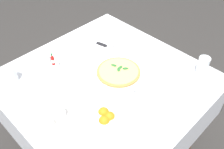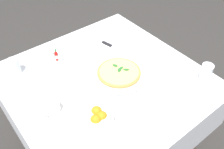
# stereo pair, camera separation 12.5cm
# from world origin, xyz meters

# --- Properties ---
(ground_plane) EXTENTS (8.00, 8.00, 0.00)m
(ground_plane) POSITION_xyz_m (0.00, 0.00, 0.00)
(ground_plane) COLOR #33302D
(dining_table) EXTENTS (1.07, 1.07, 0.73)m
(dining_table) POSITION_xyz_m (0.00, 0.00, 0.60)
(dining_table) COLOR white
(dining_table) RESTS_ON ground_plane
(pizza_plate) EXTENTS (0.34, 0.34, 0.02)m
(pizza_plate) POSITION_xyz_m (-0.03, -0.08, 0.74)
(pizza_plate) COLOR white
(pizza_plate) RESTS_ON dining_table
(pizza) EXTENTS (0.26, 0.26, 0.02)m
(pizza) POSITION_xyz_m (-0.03, -0.08, 0.76)
(pizza) COLOR #C68E47
(pizza) RESTS_ON pizza_plate
(coffee_cup_right_edge) EXTENTS (0.13, 0.13, 0.06)m
(coffee_cup_right_edge) POSITION_xyz_m (-0.03, 0.35, 0.76)
(coffee_cup_right_edge) COLOR white
(coffee_cup_right_edge) RESTS_ON dining_table
(coffee_cup_far_right) EXTENTS (0.13, 0.13, 0.07)m
(coffee_cup_far_right) POSITION_xyz_m (0.04, -0.40, 0.76)
(coffee_cup_far_right) COLOR white
(coffee_cup_far_right) RESTS_ON dining_table
(water_glass_left_edge) EXTENTS (0.07, 0.07, 0.12)m
(water_glass_left_edge) POSITION_xyz_m (-0.36, -0.44, 0.78)
(water_glass_left_edge) COLOR white
(water_glass_left_edge) RESTS_ON dining_table
(water_glass_center_back) EXTENTS (0.07, 0.07, 0.10)m
(water_glass_center_back) POSITION_xyz_m (0.37, 0.38, 0.78)
(water_glass_center_back) COLOR white
(water_glass_center_back) RESTS_ON dining_table
(napkin_folded) EXTENTS (0.23, 0.16, 0.02)m
(napkin_folded) POSITION_xyz_m (0.29, -0.19, 0.74)
(napkin_folded) COLOR white
(napkin_folded) RESTS_ON dining_table
(dinner_knife) EXTENTS (0.19, 0.06, 0.01)m
(dinner_knife) POSITION_xyz_m (0.29, -0.19, 0.76)
(dinner_knife) COLOR silver
(dinner_knife) RESTS_ON napkin_folded
(citrus_bowl) EXTENTS (0.15, 0.15, 0.07)m
(citrus_bowl) POSITION_xyz_m (-0.22, 0.21, 0.76)
(citrus_bowl) COLOR white
(citrus_bowl) RESTS_ON dining_table
(hot_sauce_bottle) EXTENTS (0.02, 0.02, 0.08)m
(hot_sauce_bottle) POSITION_xyz_m (0.33, 0.13, 0.77)
(hot_sauce_bottle) COLOR #B7140F
(hot_sauce_bottle) RESTS_ON dining_table
(salt_shaker) EXTENTS (0.03, 0.03, 0.06)m
(salt_shaker) POSITION_xyz_m (0.35, 0.14, 0.76)
(salt_shaker) COLOR white
(salt_shaker) RESTS_ON dining_table
(pepper_shaker) EXTENTS (0.03, 0.03, 0.06)m
(pepper_shaker) POSITION_xyz_m (0.30, 0.12, 0.76)
(pepper_shaker) COLOR white
(pepper_shaker) RESTS_ON dining_table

